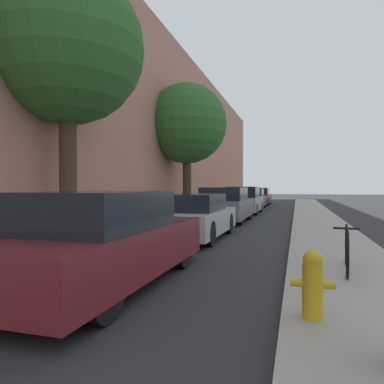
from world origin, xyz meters
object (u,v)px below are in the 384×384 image
(street_tree_near, at_px, (67,48))
(street_tree_far, at_px, (187,124))
(bicycle, at_px, (347,248))
(parked_car_grey, at_px, (225,205))
(fire_hydrant, at_px, (312,283))
(parked_car_champagne, at_px, (243,201))
(parked_car_red, at_px, (259,197))
(parked_car_maroon, at_px, (100,240))
(parked_car_silver, at_px, (193,217))
(parked_car_teal, at_px, (251,199))

(street_tree_near, xyz_separation_m, street_tree_far, (0.30, 8.63, -0.37))
(street_tree_far, height_order, bicycle, street_tree_far)
(parked_car_grey, distance_m, fire_hydrant, 11.42)
(parked_car_champagne, distance_m, fire_hydrant, 16.33)
(fire_hydrant, height_order, bicycle, fire_hydrant)
(parked_car_red, relative_size, bicycle, 2.27)
(parked_car_maroon, xyz_separation_m, parked_car_red, (-0.16, 24.73, -0.01))
(parked_car_silver, relative_size, street_tree_far, 0.65)
(parked_car_silver, bearing_deg, parked_car_grey, 90.78)
(parked_car_champagne, xyz_separation_m, parked_car_teal, (-0.17, 4.85, -0.05))
(parked_car_silver, relative_size, parked_car_grey, 0.96)
(fire_hydrant, relative_size, bicycle, 0.41)
(fire_hydrant, bearing_deg, parked_car_teal, 98.80)
(parked_car_champagne, xyz_separation_m, parked_car_red, (-0.12, 9.55, -0.03))
(parked_car_red, distance_m, fire_hydrant, 25.79)
(street_tree_far, distance_m, bicycle, 11.99)
(parked_car_champagne, relative_size, parked_car_red, 1.06)
(parked_car_silver, height_order, street_tree_far, street_tree_far)
(parked_car_silver, height_order, fire_hydrant, parked_car_silver)
(parked_car_teal, height_order, street_tree_near, street_tree_near)
(parked_car_grey, distance_m, bicycle, 9.39)
(street_tree_far, bearing_deg, street_tree_near, -92.02)
(parked_car_teal, bearing_deg, parked_car_red, 89.41)
(parked_car_maroon, height_order, street_tree_far, street_tree_far)
(parked_car_silver, xyz_separation_m, parked_car_teal, (-0.18, 14.98, 0.03))
(street_tree_near, bearing_deg, bicycle, -9.98)
(parked_car_silver, bearing_deg, parked_car_champagne, 90.07)
(parked_car_silver, xyz_separation_m, street_tree_near, (-2.43, -2.46, 4.22))
(parked_car_maroon, xyz_separation_m, street_tree_far, (-2.16, 11.22, 3.79))
(parked_car_red, xyz_separation_m, bicycle, (3.81, -23.21, -0.18))
(parked_car_silver, relative_size, bicycle, 2.35)
(parked_car_red, bearing_deg, fire_hydrant, -82.90)
(street_tree_far, bearing_deg, parked_car_silver, -70.98)
(parked_car_grey, bearing_deg, street_tree_near, -107.43)
(parked_car_champagne, bearing_deg, fire_hydrant, -79.17)
(parked_car_teal, bearing_deg, fire_hydrant, -81.20)
(parked_car_maroon, height_order, fire_hydrant, parked_car_maroon)
(parked_car_teal, xyz_separation_m, bicycle, (3.86, -18.51, -0.16))
(street_tree_far, distance_m, fire_hydrant, 13.74)
(parked_car_grey, height_order, fire_hydrant, parked_car_grey)
(parked_car_grey, bearing_deg, street_tree_far, 151.82)
(street_tree_near, relative_size, fire_hydrant, 9.19)
(street_tree_near, bearing_deg, parked_car_red, 84.06)
(parked_car_champagne, xyz_separation_m, street_tree_near, (-2.42, -12.59, 4.14))
(fire_hydrant, bearing_deg, parked_car_maroon, 164.21)
(parked_car_grey, distance_m, street_tree_near, 8.90)
(parked_car_grey, xyz_separation_m, parked_car_champagne, (0.06, 5.06, -0.00))
(parked_car_silver, height_order, parked_car_red, parked_car_red)
(parked_car_maroon, bearing_deg, parked_car_teal, 90.59)
(parked_car_maroon, distance_m, parked_car_red, 24.73)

